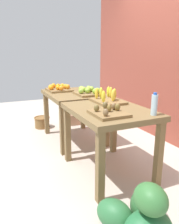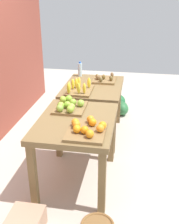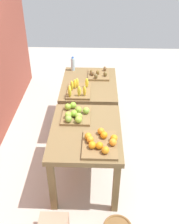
% 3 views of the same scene
% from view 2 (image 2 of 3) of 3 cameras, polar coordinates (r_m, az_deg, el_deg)
% --- Properties ---
extents(ground_plane, '(8.00, 8.00, 0.00)m').
position_cam_2_polar(ground_plane, '(3.76, -0.69, -8.54)').
color(ground_plane, '#BCB2A4').
extents(display_table_left, '(1.04, 0.80, 0.77)m').
position_cam_2_polar(display_table_left, '(2.95, -2.71, -3.58)').
color(display_table_left, brown).
rests_on(display_table_left, ground_plane).
extents(display_table_right, '(1.04, 0.80, 0.77)m').
position_cam_2_polar(display_table_right, '(3.96, 0.73, 3.90)').
color(display_table_right, brown).
rests_on(display_table_right, ground_plane).
extents(orange_bin, '(0.44, 0.38, 0.11)m').
position_cam_2_polar(orange_bin, '(2.63, -0.50, -3.50)').
color(orange_bin, olive).
rests_on(orange_bin, display_table_left).
extents(apple_bin, '(0.42, 0.34, 0.11)m').
position_cam_2_polar(apple_bin, '(3.13, -4.18, 1.27)').
color(apple_bin, olive).
rests_on(apple_bin, display_table_left).
extents(banana_crate, '(0.44, 0.32, 0.17)m').
position_cam_2_polar(banana_crate, '(3.66, -2.19, 4.80)').
color(banana_crate, olive).
rests_on(banana_crate, display_table_right).
extents(kiwi_bin, '(0.36, 0.32, 0.10)m').
position_cam_2_polar(kiwi_bin, '(4.11, 3.09, 6.72)').
color(kiwi_bin, olive).
rests_on(kiwi_bin, display_table_right).
extents(water_bottle, '(0.06, 0.06, 0.23)m').
position_cam_2_polar(water_bottle, '(4.33, -1.97, 8.74)').
color(water_bottle, silver).
rests_on(water_bottle, display_table_right).
extents(watermelon_pile, '(0.62, 0.64, 0.50)m').
position_cam_2_polar(watermelon_pile, '(4.98, 5.03, 2.19)').
color(watermelon_pile, '#26693B').
rests_on(watermelon_pile, ground_plane).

